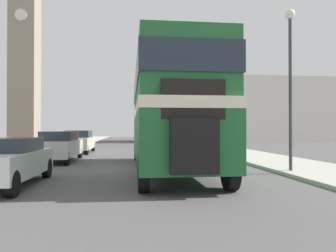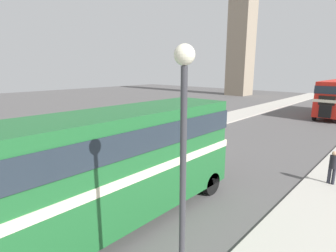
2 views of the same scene
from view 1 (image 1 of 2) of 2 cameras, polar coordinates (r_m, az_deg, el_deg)
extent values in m
plane|color=#565454|center=(13.56, -5.28, -7.40)|extent=(120.00, 120.00, 0.00)
cube|color=#B7B2A8|center=(15.27, 21.13, -6.37)|extent=(3.50, 120.00, 0.12)
cube|color=#1E602D|center=(12.87, 0.00, -1.97)|extent=(2.55, 10.56, 1.62)
cube|color=beige|center=(12.89, 0.00, 2.28)|extent=(2.57, 10.61, 0.29)
cube|color=#1E602D|center=(12.98, 0.00, 6.82)|extent=(2.49, 10.35, 1.77)
cube|color=#232D38|center=(12.99, 0.00, 7.21)|extent=(2.57, 10.46, 0.79)
cube|color=black|center=(7.56, 4.63, -3.53)|extent=(1.15, 0.20, 1.29)
cube|color=black|center=(7.73, 4.42, 4.67)|extent=(1.53, 0.12, 0.94)
cylinder|color=black|center=(8.40, -4.27, -8.05)|extent=(0.28, 1.02, 1.02)
cylinder|color=black|center=(8.79, 10.79, -7.71)|extent=(0.28, 1.02, 1.02)
cylinder|color=black|center=(17.18, -5.42, -4.25)|extent=(0.28, 1.02, 1.02)
cylinder|color=black|center=(17.37, 2.09, -4.21)|extent=(0.28, 1.02, 1.02)
cube|color=red|center=(43.98, -3.34, -1.02)|extent=(2.53, 10.96, 1.64)
cube|color=beige|center=(43.99, -3.34, 0.24)|extent=(2.56, 11.01, 0.30)
cube|color=red|center=(44.01, -3.34, 1.60)|extent=(2.48, 10.74, 1.79)
cube|color=#232D38|center=(44.02, -3.34, 1.72)|extent=(2.56, 10.85, 0.80)
cube|color=black|center=(38.41, -2.88, -1.19)|extent=(1.14, 0.20, 1.31)
cube|color=black|center=(38.57, -2.89, 0.46)|extent=(1.52, 0.12, 0.95)
cylinder|color=black|center=(39.29, -4.61, -2.22)|extent=(0.28, 1.02, 1.02)
cylinder|color=black|center=(39.43, -1.33, -2.21)|extent=(0.28, 1.02, 1.02)
cylinder|color=black|center=(48.50, -4.97, -1.92)|extent=(0.28, 1.02, 1.02)
cylinder|color=black|center=(48.61, -2.31, -1.91)|extent=(0.28, 1.02, 1.02)
cube|color=white|center=(10.35, -26.75, -5.93)|extent=(1.78, 4.11, 0.68)
cube|color=#232D38|center=(10.47, -26.42, -2.92)|extent=(1.56, 2.14, 0.39)
cylinder|color=black|center=(8.63, -25.52, -9.09)|extent=(0.20, 0.64, 0.64)
cylinder|color=black|center=(11.68, -20.35, -6.87)|extent=(0.20, 0.64, 0.64)
cube|color=silver|center=(17.29, -18.47, -3.69)|extent=(1.69, 4.67, 0.75)
cube|color=#232D38|center=(17.45, -18.33, -1.66)|extent=(1.49, 2.43, 0.47)
cylinder|color=black|center=(15.67, -22.59, -5.26)|extent=(0.20, 0.64, 0.64)
cylinder|color=black|center=(15.33, -17.20, -5.39)|extent=(0.20, 0.64, 0.64)
cylinder|color=black|center=(19.31, -19.48, -4.39)|extent=(0.20, 0.64, 0.64)
cylinder|color=black|center=(19.04, -15.09, -4.46)|extent=(0.20, 0.64, 0.64)
cube|color=beige|center=(23.29, -15.36, -2.89)|extent=(1.79, 4.58, 0.77)
cube|color=#232D38|center=(23.45, -15.28, -1.35)|extent=(1.58, 2.38, 0.48)
cylinder|color=black|center=(21.63, -18.20, -3.99)|extent=(0.20, 0.64, 0.64)
cylinder|color=black|center=(21.37, -14.01, -4.04)|extent=(0.20, 0.64, 0.64)
cylinder|color=black|center=(25.25, -16.51, -3.51)|extent=(0.20, 0.64, 0.64)
cylinder|color=black|center=(25.02, -12.90, -3.55)|extent=(0.20, 0.64, 0.64)
cylinder|color=#282833|center=(22.69, 9.66, -3.36)|extent=(0.15, 0.15, 0.79)
cylinder|color=#282833|center=(22.74, 10.10, -3.35)|extent=(0.15, 0.15, 0.79)
cylinder|color=black|center=(22.69, 9.87, -1.56)|extent=(0.33, 0.33, 0.63)
sphere|color=tan|center=(22.69, 9.87, -0.49)|extent=(0.22, 0.22, 0.22)
torus|color=black|center=(29.05, 8.64, -2.84)|extent=(0.05, 0.71, 0.71)
torus|color=black|center=(30.06, 8.12, -2.77)|extent=(0.05, 0.71, 0.71)
cylinder|color=black|center=(29.55, 8.37, -2.52)|extent=(0.04, 1.06, 0.34)
cylinder|color=black|center=(29.91, 8.19, -2.37)|extent=(0.04, 0.04, 0.43)
cylinder|color=#38383D|center=(12.72, 20.54, 5.15)|extent=(0.12, 0.12, 5.50)
sphere|color=#EFEACC|center=(13.33, 20.49, 17.78)|extent=(0.36, 0.36, 0.36)
cube|color=gray|center=(62.86, -23.68, 9.58)|extent=(4.33, 4.33, 25.38)
cylinder|color=silver|center=(62.77, -24.27, 17.24)|extent=(1.95, 0.10, 1.95)
cube|color=silver|center=(48.08, 16.57, 2.57)|extent=(16.84, 8.92, 8.53)
cube|color=gold|center=(45.35, 6.67, -0.28)|extent=(0.12, 8.47, 1.02)
camera|label=2|loc=(12.26, 41.19, 18.48)|focal=28.00mm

